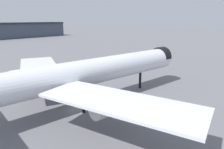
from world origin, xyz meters
TOP-DOWN VIEW (x-y plane):
  - ground at (0.00, 0.00)m, footprint 900.00×900.00m
  - airliner_near_gate at (3.31, 0.24)m, footprint 64.01×57.79m
  - baggage_tug_wing at (40.17, 10.73)m, footprint 3.20×3.55m

SIDE VIEW (x-z plane):
  - ground at x=0.00m, z-range 0.00..0.00m
  - baggage_tug_wing at x=40.17m, z-range 0.05..1.90m
  - airliner_near_gate at x=3.31m, z-range -1.01..15.91m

